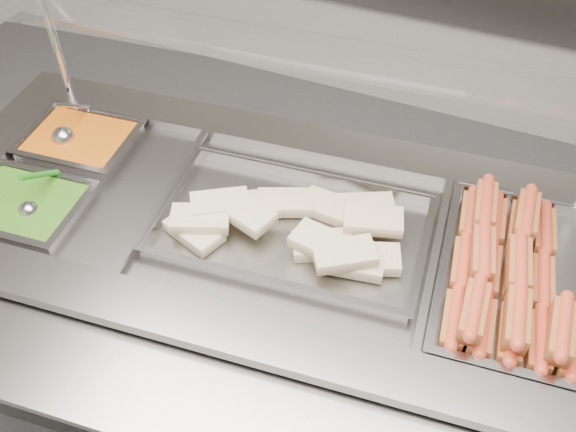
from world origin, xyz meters
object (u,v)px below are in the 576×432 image
at_px(sneeze_guard, 295,52).
at_px(ladle, 64,136).
at_px(serving_spoon, 31,204).
at_px(steam_counter, 273,318).
at_px(pan_hotdogs, 512,284).
at_px(pan_wraps, 292,230).

height_order(sneeze_guard, ladle, sneeze_guard).
bearing_deg(ladle, serving_spoon, -70.37).
distance_m(steam_counter, pan_hotdogs, 0.81).
relative_size(ladle, serving_spoon, 1.07).
distance_m(pan_wraps, serving_spoon, 0.76).
height_order(steam_counter, sneeze_guard, sneeze_guard).
distance_m(pan_hotdogs, pan_wraps, 0.62).
distance_m(sneeze_guard, ladle, 0.85).
xyz_separation_m(pan_hotdogs, ladle, (-1.44, 0.00, 0.05)).
relative_size(steam_counter, serving_spoon, 10.97).
xyz_separation_m(pan_hotdogs, pan_wraps, (-0.61, -0.06, 0.02)).
relative_size(steam_counter, pan_wraps, 2.73).
bearing_deg(pan_hotdogs, serving_spoon, -167.49).
relative_size(sneeze_guard, serving_spoon, 9.38).
distance_m(steam_counter, ladle, 0.91).
relative_size(pan_hotdogs, ladle, 3.04).
bearing_deg(pan_wraps, serving_spoon, -161.86).
bearing_deg(serving_spoon, ladle, 109.63).
relative_size(steam_counter, sneeze_guard, 1.17).
bearing_deg(pan_wraps, steam_counter, -174.38).
relative_size(sneeze_guard, pan_hotdogs, 2.88).
relative_size(pan_wraps, ladle, 3.75).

